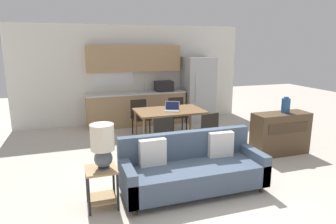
{
  "coord_description": "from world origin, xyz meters",
  "views": [
    {
      "loc": [
        -1.76,
        -3.65,
        2.2
      ],
      "look_at": [
        -0.02,
        1.5,
        0.95
      ],
      "focal_mm": 32.0,
      "sensor_mm": 36.0,
      "label": 1
    }
  ],
  "objects_px": {
    "credenza": "(280,133)",
    "vase": "(286,105)",
    "refrigerator": "(198,89)",
    "laptop": "(172,108)",
    "side_table": "(102,181)",
    "couch": "(192,169)",
    "dining_chair_far_right": "(177,113)",
    "dining_chair_near_right": "(206,130)",
    "table_lamp": "(103,144)",
    "dining_chair_far_left": "(140,116)",
    "dining_table": "(169,113)",
    "dining_chair_near_left": "(161,135)"
  },
  "relations": [
    {
      "from": "refrigerator",
      "to": "dining_chair_near_left",
      "type": "bearing_deg",
      "value": -126.76
    },
    {
      "from": "couch",
      "to": "dining_chair_near_left",
      "type": "xyz_separation_m",
      "value": [
        -0.06,
        1.37,
        0.14
      ]
    },
    {
      "from": "side_table",
      "to": "dining_chair_near_left",
      "type": "height_order",
      "value": "dining_chair_near_left"
    },
    {
      "from": "couch",
      "to": "dining_chair_far_right",
      "type": "xyz_separation_m",
      "value": [
        0.89,
        3.04,
        0.14
      ]
    },
    {
      "from": "refrigerator",
      "to": "dining_chair_far_left",
      "type": "bearing_deg",
      "value": -154.88
    },
    {
      "from": "table_lamp",
      "to": "side_table",
      "type": "bearing_deg",
      "value": 167.12
    },
    {
      "from": "dining_chair_near_right",
      "to": "laptop",
      "type": "distance_m",
      "value": 0.97
    },
    {
      "from": "couch",
      "to": "dining_chair_far_right",
      "type": "distance_m",
      "value": 3.17
    },
    {
      "from": "dining_table",
      "to": "table_lamp",
      "type": "relative_size",
      "value": 2.43
    },
    {
      "from": "table_lamp",
      "to": "dining_chair_near_left",
      "type": "xyz_separation_m",
      "value": [
        1.25,
        1.44,
        -0.42
      ]
    },
    {
      "from": "table_lamp",
      "to": "vase",
      "type": "height_order",
      "value": "table_lamp"
    },
    {
      "from": "side_table",
      "to": "credenza",
      "type": "bearing_deg",
      "value": 14.26
    },
    {
      "from": "refrigerator",
      "to": "laptop",
      "type": "xyz_separation_m",
      "value": [
        -1.43,
        -1.8,
        -0.11
      ]
    },
    {
      "from": "dining_chair_near_right",
      "to": "laptop",
      "type": "relative_size",
      "value": 2.17
    },
    {
      "from": "dining_chair_far_right",
      "to": "couch",
      "type": "bearing_deg",
      "value": -103.34
    },
    {
      "from": "dining_chair_near_left",
      "to": "dining_table",
      "type": "bearing_deg",
      "value": -124.7
    },
    {
      "from": "table_lamp",
      "to": "dining_chair_near_right",
      "type": "distance_m",
      "value": 2.67
    },
    {
      "from": "vase",
      "to": "laptop",
      "type": "relative_size",
      "value": 0.8
    },
    {
      "from": "refrigerator",
      "to": "couch",
      "type": "bearing_deg",
      "value": -115.31
    },
    {
      "from": "dining_table",
      "to": "dining_chair_near_left",
      "type": "bearing_deg",
      "value": -118.64
    },
    {
      "from": "refrigerator",
      "to": "side_table",
      "type": "xyz_separation_m",
      "value": [
        -3.22,
        -4.02,
        -0.54
      ]
    },
    {
      "from": "vase",
      "to": "credenza",
      "type": "bearing_deg",
      "value": -165.03
    },
    {
      "from": "refrigerator",
      "to": "dining_chair_far_right",
      "type": "distance_m",
      "value": 1.42
    },
    {
      "from": "dining_table",
      "to": "dining_chair_near_right",
      "type": "relative_size",
      "value": 1.74
    },
    {
      "from": "vase",
      "to": "table_lamp",
      "type": "bearing_deg",
      "value": -165.45
    },
    {
      "from": "table_lamp",
      "to": "dining_chair_near_left",
      "type": "height_order",
      "value": "table_lamp"
    },
    {
      "from": "dining_chair_far_left",
      "to": "vase",
      "type": "bearing_deg",
      "value": -43.63
    },
    {
      "from": "couch",
      "to": "vase",
      "type": "distance_m",
      "value": 2.66
    },
    {
      "from": "refrigerator",
      "to": "dining_table",
      "type": "xyz_separation_m",
      "value": [
        -1.46,
        -1.73,
        -0.22
      ]
    },
    {
      "from": "table_lamp",
      "to": "dining_chair_near_right",
      "type": "relative_size",
      "value": 0.72
    },
    {
      "from": "dining_chair_far_right",
      "to": "dining_table",
      "type": "bearing_deg",
      "value": -118.01
    },
    {
      "from": "couch",
      "to": "dining_chair_near_right",
      "type": "xyz_separation_m",
      "value": [
        0.9,
        1.37,
        0.14
      ]
    },
    {
      "from": "dining_table",
      "to": "dining_chair_far_right",
      "type": "bearing_deg",
      "value": 58.93
    },
    {
      "from": "dining_table",
      "to": "couch",
      "type": "bearing_deg",
      "value": -100.42
    },
    {
      "from": "vase",
      "to": "dining_chair_near_right",
      "type": "height_order",
      "value": "vase"
    },
    {
      "from": "table_lamp",
      "to": "dining_chair_far_left",
      "type": "height_order",
      "value": "table_lamp"
    },
    {
      "from": "vase",
      "to": "dining_chair_far_right",
      "type": "height_order",
      "value": "vase"
    },
    {
      "from": "table_lamp",
      "to": "dining_chair_far_right",
      "type": "distance_m",
      "value": 3.83
    },
    {
      "from": "couch",
      "to": "side_table",
      "type": "xyz_separation_m",
      "value": [
        -1.35,
        -0.06,
        0.03
      ]
    },
    {
      "from": "dining_chair_near_right",
      "to": "vase",
      "type": "bearing_deg",
      "value": 154.25
    },
    {
      "from": "credenza",
      "to": "vase",
      "type": "bearing_deg",
      "value": 14.97
    },
    {
      "from": "credenza",
      "to": "dining_chair_far_right",
      "type": "distance_m",
      "value": 2.59
    },
    {
      "from": "side_table",
      "to": "table_lamp",
      "type": "height_order",
      "value": "table_lamp"
    },
    {
      "from": "refrigerator",
      "to": "dining_chair_near_right",
      "type": "bearing_deg",
      "value": -110.61
    },
    {
      "from": "dining_chair_far_left",
      "to": "refrigerator",
      "type": "bearing_deg",
      "value": 22.31
    },
    {
      "from": "refrigerator",
      "to": "laptop",
      "type": "bearing_deg",
      "value": -128.42
    },
    {
      "from": "dining_chair_near_left",
      "to": "side_table",
      "type": "bearing_deg",
      "value": 41.87
    },
    {
      "from": "laptop",
      "to": "dining_chair_far_right",
      "type": "bearing_deg",
      "value": 85.97
    },
    {
      "from": "refrigerator",
      "to": "dining_chair_near_right",
      "type": "xyz_separation_m",
      "value": [
        -0.97,
        -2.59,
        -0.43
      ]
    },
    {
      "from": "refrigerator",
      "to": "vase",
      "type": "relative_size",
      "value": 5.77
    }
  ]
}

